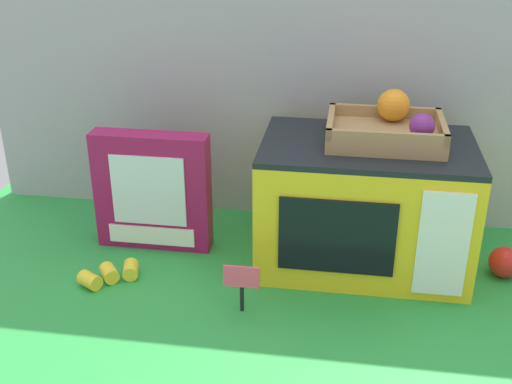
{
  "coord_description": "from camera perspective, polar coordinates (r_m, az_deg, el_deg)",
  "views": [
    {
      "loc": [
        0.08,
        -1.22,
        0.73
      ],
      "look_at": [
        -0.11,
        0.02,
        0.15
      ],
      "focal_mm": 44.97,
      "sensor_mm": 36.0,
      "label": 1
    }
  ],
  "objects": [
    {
      "name": "loose_toy_apple",
      "position": [
        1.44,
        21.26,
        -5.9
      ],
      "size": [
        0.07,
        0.07,
        0.07
      ],
      "primitive_type": "sphere",
      "color": "red",
      "rests_on": "ground"
    },
    {
      "name": "food_groups_crate",
      "position": [
        1.33,
        11.73,
        5.56
      ],
      "size": [
        0.23,
        0.18,
        0.09
      ],
      "color": "#A37F51",
      "rests_on": "toy_microwave"
    },
    {
      "name": "ground_plane",
      "position": [
        1.42,
        4.35,
        -6.05
      ],
      "size": [
        1.7,
        1.7,
        0.0
      ],
      "primitive_type": "plane",
      "color": "green",
      "rests_on": "ground"
    },
    {
      "name": "display_back_panel",
      "position": [
        1.5,
        5.58,
        10.94
      ],
      "size": [
        1.61,
        0.03,
        0.74
      ],
      "primitive_type": "cube",
      "color": "#A0A3A8",
      "rests_on": "ground"
    },
    {
      "name": "toy_microwave",
      "position": [
        1.38,
        9.61,
        -1.05
      ],
      "size": [
        0.44,
        0.29,
        0.27
      ],
      "color": "yellow",
      "rests_on": "ground"
    },
    {
      "name": "price_sign",
      "position": [
        1.23,
        -1.29,
        -7.97
      ],
      "size": [
        0.07,
        0.01,
        0.1
      ],
      "color": "black",
      "rests_on": "ground"
    },
    {
      "name": "cookie_set_box",
      "position": [
        1.44,
        -9.2,
        0.05
      ],
      "size": [
        0.26,
        0.06,
        0.27
      ],
      "color": "#99144C",
      "rests_on": "ground"
    },
    {
      "name": "loose_toy_banana",
      "position": [
        1.37,
        -12.85,
        -7.15
      ],
      "size": [
        0.12,
        0.1,
        0.03
      ],
      "color": "yellow",
      "rests_on": "ground"
    }
  ]
}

